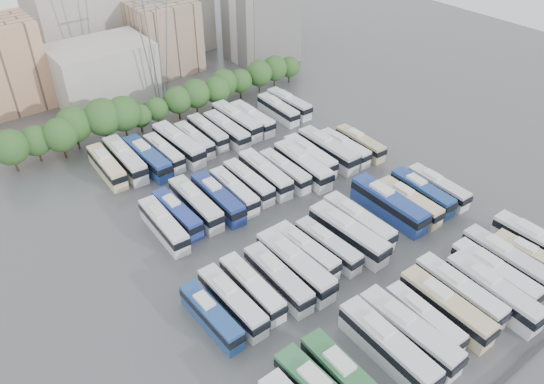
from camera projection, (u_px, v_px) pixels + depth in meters
ground at (308, 227)px, 79.20m from camera, size 220.00×220.00×0.00m
parapet at (505, 378)px, 57.68m from camera, size 56.00×0.50×0.50m
tree_line at (155, 105)px, 102.24m from camera, size 66.10×8.05×8.83m
city_buildings at (74, 49)px, 117.49m from camera, size 102.00×35.00×20.00m
apartment_tower at (261, 6)px, 125.95m from camera, size 14.00×14.00×26.00m
electricity_pylon at (151, 16)px, 101.72m from camera, size 9.00×6.91×33.83m
bus_r0_s2 at (349, 382)px, 55.25m from camera, size 3.02×12.98×4.06m
bus_r0_s4 at (388, 346)px, 58.92m from camera, size 3.24×13.46×4.20m
bus_r0_s5 at (409, 332)px, 60.55m from camera, size 3.23×13.43×4.19m
bus_r0_s6 at (424, 318)px, 62.68m from camera, size 2.72×10.93×3.41m
bus_r0_s7 at (446, 307)px, 63.77m from camera, size 2.92×12.72×3.98m
bus_r0_s8 at (459, 291)px, 65.84m from camera, size 3.01×12.57×3.93m
bus_r0_s9 at (493, 292)px, 65.67m from camera, size 3.51×13.23×4.11m
bus_r0_s10 at (495, 274)px, 68.33m from camera, size 3.01×12.44×3.88m
bus_r0_s11 at (506, 260)px, 70.54m from camera, size 3.03×12.62×3.94m
bus_r0_s12 at (532, 259)px, 70.92m from camera, size 2.94×11.23×3.49m
bus_r0_s13 at (536, 243)px, 73.26m from camera, size 3.00×12.67×3.96m
bus_r1_s0 at (211, 316)px, 62.97m from camera, size 2.63×10.92×3.41m
bus_r1_s1 at (232, 301)px, 64.65m from camera, size 2.81×11.92×3.73m
bus_r1_s2 at (252, 288)px, 66.59m from camera, size 2.64×11.55×3.62m
bus_r1_s3 at (278, 278)px, 67.81m from camera, size 2.91×12.15×3.79m
bus_r1_s4 at (295, 265)px, 69.48m from camera, size 3.03×13.43×4.21m
bus_r1_s5 at (306, 251)px, 72.27m from camera, size 2.97×11.45×3.56m
bus_r1_s6 at (328, 245)px, 73.20m from camera, size 2.91×11.29×3.51m
bus_r1_s7 at (348, 234)px, 74.73m from camera, size 3.55×13.43×4.18m
bus_r1_s8 at (358, 221)px, 77.12m from camera, size 2.88×12.62×3.95m
bus_r1_s10 at (388, 204)px, 80.32m from camera, size 3.11×13.68×4.28m
bus_r1_s11 at (409, 202)px, 81.34m from camera, size 2.75×11.59×3.62m
bus_r1_s12 at (422, 192)px, 83.33m from camera, size 3.13×11.77×3.66m
bus_r1_s13 at (438, 187)px, 84.67m from camera, size 2.74×11.27×3.52m
bus_r2_s1 at (164, 225)px, 76.61m from camera, size 3.02×12.00×3.74m
bus_r2_s2 at (177, 213)px, 79.01m from camera, size 2.66×11.33×3.54m
bus_r2_s3 at (196, 204)px, 80.67m from camera, size 3.02×12.69×3.96m
bus_r2_s4 at (218, 198)px, 81.89m from camera, size 2.98×12.45×3.89m
bus_r2_s5 at (234, 191)px, 83.73m from camera, size 2.86×11.46×3.57m
bus_r2_s6 at (249, 182)px, 85.75m from camera, size 2.62×11.51×3.60m
bus_r2_s7 at (265, 174)px, 87.41m from camera, size 3.31×12.63×3.93m
bus_r2_s8 at (285, 171)px, 88.45m from camera, size 2.58×11.46×3.59m
bus_r2_s9 at (303, 165)px, 89.40m from camera, size 3.48×13.26×4.12m
bus_r2_s10 at (310, 156)px, 92.11m from camera, size 3.09×12.17×3.79m
bus_r2_s11 at (328, 150)px, 93.42m from camera, size 2.98×13.40×4.20m
bus_r2_s12 at (344, 148)px, 94.62m from camera, size 2.58×11.26×3.52m
bus_r2_s13 at (360, 143)px, 96.02m from camera, size 2.72×11.05×3.45m
bus_r3_s1 at (107, 166)px, 89.36m from camera, size 3.09×12.17×3.79m
bus_r3_s2 at (125, 159)px, 90.90m from camera, size 3.20×13.15×4.10m
bus_r3_s3 at (147, 158)px, 91.29m from camera, size 3.20×13.06×4.08m
bus_r3_s4 at (164, 152)px, 93.41m from camera, size 2.61×11.09×3.47m
bus_r3_s5 at (179, 144)px, 94.93m from camera, size 3.58×13.71×4.26m
bus_r3_s6 at (194, 140)px, 97.00m from camera, size 2.43×11.03×3.46m
bus_r3_s7 at (208, 132)px, 99.20m from camera, size 2.69×11.44×3.57m
bus_r3_s8 at (227, 130)px, 99.53m from camera, size 2.76×12.42×3.89m
bus_r3_s9 at (237, 120)px, 102.35m from camera, size 3.16×13.23×4.13m
bus_r3_s10 at (252, 118)px, 103.51m from camera, size 2.63×11.95×3.75m
bus_r3_s12 at (278, 109)px, 106.81m from camera, size 2.82×11.48×3.58m
bus_r3_s13 at (289, 103)px, 108.90m from camera, size 2.90×11.77×3.67m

